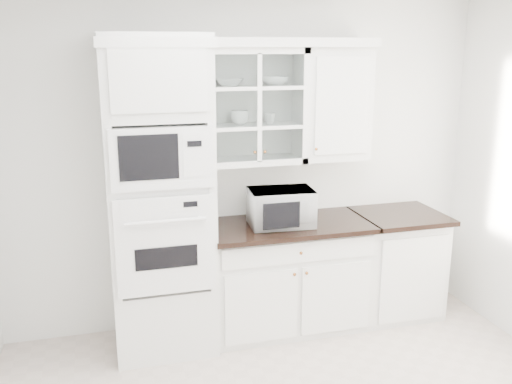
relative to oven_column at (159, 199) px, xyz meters
name	(u,v)px	position (x,y,z in m)	size (l,w,h in m)	color
room_shell	(300,138)	(0.75, -0.99, 0.58)	(4.00, 3.50, 2.70)	white
oven_column	(159,199)	(0.00, 0.00, 0.00)	(0.76, 0.68, 2.40)	white
base_cabinet_run	(287,275)	(1.03, 0.03, -0.74)	(1.32, 0.67, 0.92)	white
extra_base_cabinet	(395,263)	(2.03, 0.03, -0.74)	(0.72, 0.67, 0.92)	white
upper_cabinet_glass	(254,106)	(0.78, 0.17, 0.65)	(0.80, 0.33, 0.90)	white
upper_cabinet_solid	(334,104)	(1.46, 0.17, 0.65)	(0.55, 0.33, 0.90)	white
crown_molding	(241,42)	(0.68, 0.14, 1.14)	(2.14, 0.38, 0.07)	white
countertop_microwave	(281,207)	(0.95, -0.01, -0.13)	(0.50, 0.42, 0.29)	white
bowl_a	(229,82)	(0.59, 0.18, 0.84)	(0.23, 0.23, 0.06)	white
bowl_b	(275,81)	(0.96, 0.18, 0.84)	(0.22, 0.22, 0.07)	white
cup_a	(240,117)	(0.67, 0.18, 0.57)	(0.14, 0.14, 0.11)	white
cup_b	(270,118)	(0.91, 0.18, 0.55)	(0.09, 0.09, 0.09)	white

